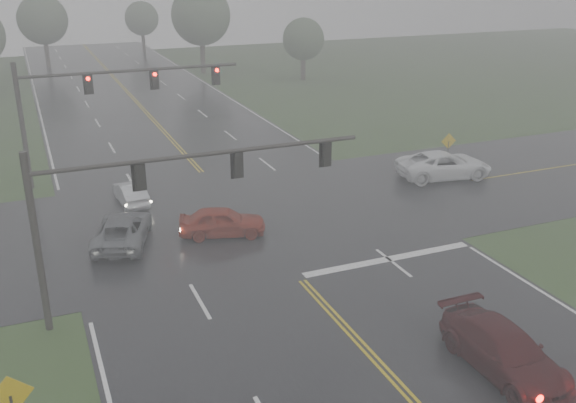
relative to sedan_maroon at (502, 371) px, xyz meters
name	(u,v)px	position (x,y,z in m)	size (l,w,h in m)	color
main_road	(255,230)	(-3.61, 14.36, 0.00)	(18.00, 160.00, 0.02)	black
cross_street	(242,216)	(-3.61, 16.36, 0.00)	(120.00, 14.00, 0.02)	black
stop_bar	(389,260)	(0.89, 8.76, 0.00)	(8.50, 0.50, 0.01)	silver
sedan_maroon	(502,371)	(0.00, 0.00, 0.00)	(2.12, 5.22, 1.52)	#36090C
sedan_red	(223,235)	(-5.31, 14.30, 0.00)	(1.71, 4.25, 1.45)	maroon
sedan_silver	(132,204)	(-8.74, 20.50, 0.00)	(1.29, 3.70, 1.22)	silver
car_grey	(124,243)	(-10.03, 15.22, 0.00)	(2.33, 5.05, 1.40)	#585A5F
pickup_white	(443,178)	(10.10, 17.54, 0.00)	(2.73, 5.91, 1.64)	white
signal_gantry_near	(145,193)	(-9.88, 8.58, 4.83)	(12.72, 0.30, 6.86)	black
signal_gantry_far	(92,96)	(-9.74, 25.46, 5.24)	(13.21, 0.38, 7.46)	black
sign_diamond_east	(448,145)	(11.16, 18.69, 1.68)	(1.03, 0.15, 2.48)	black
tree_ne_a	(201,16)	(6.76, 61.06, 6.61)	(6.84, 6.84, 10.05)	#31271F
tree_n_mid	(43,20)	(-10.07, 72.36, 5.79)	(6.00, 6.00, 8.81)	#31271F
tree_e_near	(303,39)	(15.92, 52.40, 4.45)	(4.62, 4.62, 6.79)	#31271F
tree_n_far	(142,18)	(3.79, 82.63, 4.66)	(4.84, 4.84, 7.10)	#31271F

